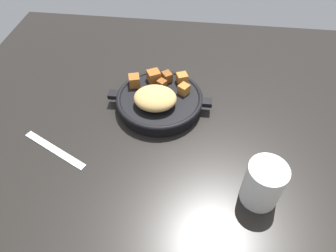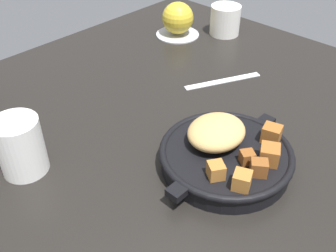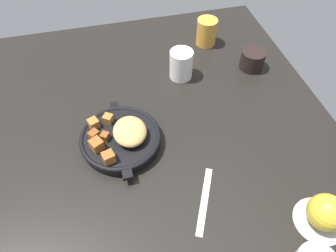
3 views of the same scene
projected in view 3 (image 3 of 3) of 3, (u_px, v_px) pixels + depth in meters
The scene contains 8 objects.
ground_plane at pixel (151, 134), 87.06cm from camera, with size 112.37×103.78×2.40cm, color black.
cast_iron_skillet at pixel (121, 138), 81.42cm from camera, with size 25.61×21.34×7.20cm.
saucer_plate at pixel (319, 221), 69.45cm from camera, with size 11.33×11.33×0.60cm, color #B7BABF.
red_apple at pixel (326, 212), 66.09cm from camera, with size 8.13×8.13×8.13cm, color gold.
butter_knife at pixel (204, 200), 72.73cm from camera, with size 17.56×1.60×0.36cm, color silver.
juice_glass_amber at pixel (207, 32), 108.45cm from camera, with size 7.04×7.04×9.37cm, color gold.
white_creamer_pitcher at pixel (181, 64), 97.18cm from camera, with size 7.24×7.24×9.43cm, color white.
coffee_mug_dark at pixel (252, 60), 101.14cm from camera, with size 7.75×7.75×6.29cm, color black.
Camera 3 is at (53.23, -8.34, 67.38)cm, focal length 33.16 mm.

